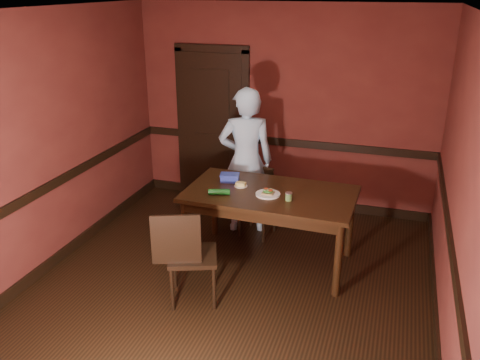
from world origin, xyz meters
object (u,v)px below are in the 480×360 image
Objects in this scene: chair_near at (193,254)px; food_tub at (230,178)px; sauce_jar at (289,196)px; dining_table at (269,227)px; person at (246,161)px; sandwich_plate at (268,193)px; chair_far at (257,203)px; cheese_saucer at (241,185)px.

chair_near is 1.14m from food_tub.
dining_table is at bearing 146.19° from sauce_jar.
person reaches higher than food_tub.
food_tub is at bearing 68.61° from person.
sauce_jar is at bearing -35.08° from food_tub.
food_tub reaches higher than sandwich_plate.
food_tub reaches higher than dining_table.
sauce_jar is at bearing 110.87° from person.
chair_near is 4.14× the size of food_tub.
chair_far is 0.87m from sandwich_plate.
chair_far is at bearing 53.72° from food_tub.
chair_near reaches higher than food_tub.
sandwich_plate is at bearing 163.46° from sauce_jar.
person is at bearing -112.44° from chair_near.
chair_near is at bearing -102.67° from food_tub.
chair_near is 1.14m from sauce_jar.
dining_table is at bearing -141.23° from chair_near.
dining_table is at bearing -29.49° from food_tub.
sandwich_plate reaches higher than chair_far.
sauce_jar is at bearing -44.31° from chair_far.
sandwich_plate is 0.37m from cheese_saucer.
person is 0.54m from food_tub.
sandwich_plate is 1.11× the size of food_tub.
chair_far is 5.81× the size of cheese_saucer.
sandwich_plate is 3.04× the size of sauce_jar.
sauce_jar is (0.24, -0.07, 0.02)m from sandwich_plate.
person reaches higher than chair_near.
cheese_saucer reaches higher than chair_far.
cheese_saucer is at bearing -44.47° from food_tub.
food_tub is (0.01, 1.07, 0.40)m from chair_near.
dining_table reaches higher than chair_far.
person is at bearing 160.84° from chair_far.
sandwich_plate is 0.56m from food_tub.
food_tub is at bearing 147.51° from cheese_saucer.
chair_near is at bearing -118.76° from dining_table.
sandwich_plate is 0.25m from sauce_jar.
chair_far is at bearing 125.63° from sauce_jar.
sandwich_plate is at bearing 102.43° from person.
cheese_saucer is (0.14, -0.64, -0.05)m from person.
person is at bearing 75.84° from food_tub.
chair_far is 0.70m from cheese_saucer.
sauce_jar is (0.54, -0.76, 0.47)m from chair_far.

